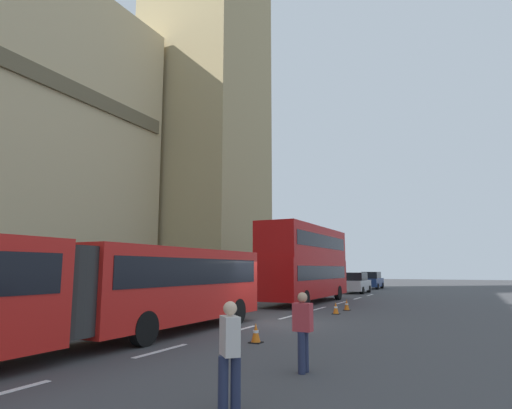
% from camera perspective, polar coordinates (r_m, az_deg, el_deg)
% --- Properties ---
extents(ground_plane, '(160.00, 160.00, 0.00)m').
position_cam_1_polar(ground_plane, '(18.11, 1.12, -15.50)').
color(ground_plane, '#424244').
extents(lane_centre_marking, '(39.00, 0.16, 0.01)m').
position_cam_1_polar(lane_centre_marking, '(20.49, 4.32, -14.64)').
color(lane_centre_marking, silver).
rests_on(lane_centre_marking, ground_plane).
extents(articulated_bus, '(18.81, 2.54, 2.90)m').
position_cam_1_polar(articulated_bus, '(12.35, -25.36, -9.82)').
color(articulated_bus, red).
rests_on(articulated_bus, ground_plane).
extents(double_decker_bus, '(10.98, 2.54, 4.90)m').
position_cam_1_polar(double_decker_bus, '(28.72, 6.67, -7.44)').
color(double_decker_bus, '#B20F0F').
rests_on(double_decker_bus, ground_plane).
extents(sedan_lead, '(4.40, 1.86, 1.85)m').
position_cam_1_polar(sedan_lead, '(40.80, 13.19, -10.10)').
color(sedan_lead, '#B7B7BC').
rests_on(sedan_lead, ground_plane).
extents(sedan_trailing, '(4.40, 1.86, 1.85)m').
position_cam_1_polar(sedan_trailing, '(49.80, 15.15, -9.70)').
color(sedan_trailing, navy).
rests_on(sedan_trailing, ground_plane).
extents(traffic_cone_west, '(0.36, 0.36, 0.58)m').
position_cam_1_polar(traffic_cone_west, '(13.44, -0.02, -16.72)').
color(traffic_cone_west, black).
rests_on(traffic_cone_west, ground_plane).
extents(traffic_cone_middle, '(0.36, 0.36, 0.58)m').
position_cam_1_polar(traffic_cone_middle, '(21.93, 10.56, -13.39)').
color(traffic_cone_middle, black).
rests_on(traffic_cone_middle, ground_plane).
extents(traffic_cone_east, '(0.36, 0.36, 0.58)m').
position_cam_1_polar(traffic_cone_east, '(23.96, 11.96, -12.92)').
color(traffic_cone_east, black).
rests_on(traffic_cone_east, ground_plane).
extents(pedestrian_near_cones, '(0.45, 0.45, 1.69)m').
position_cam_1_polar(pedestrian_near_cones, '(7.09, -3.51, -18.97)').
color(pedestrian_near_cones, '#262D4C').
rests_on(pedestrian_near_cones, ground_plane).
extents(pedestrian_by_kerb, '(0.36, 0.41, 1.69)m').
position_cam_1_polar(pedestrian_by_kerb, '(9.71, 6.25, -16.09)').
color(pedestrian_by_kerb, '#262D4C').
rests_on(pedestrian_by_kerb, ground_plane).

